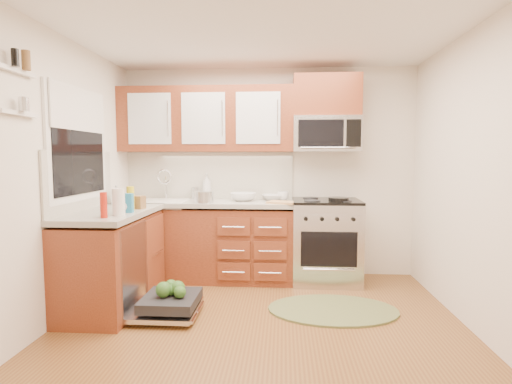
# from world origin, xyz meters

# --- Properties ---
(floor) EXTENTS (3.50, 3.50, 0.00)m
(floor) POSITION_xyz_m (0.00, 0.00, 0.00)
(floor) COLOR brown
(floor) RESTS_ON ground
(ceiling) EXTENTS (3.50, 3.50, 0.00)m
(ceiling) POSITION_xyz_m (0.00, 0.00, 2.50)
(ceiling) COLOR white
(ceiling) RESTS_ON ground
(wall_back) EXTENTS (3.50, 0.04, 2.50)m
(wall_back) POSITION_xyz_m (0.00, 1.75, 1.25)
(wall_back) COLOR silver
(wall_back) RESTS_ON ground
(wall_front) EXTENTS (3.50, 0.04, 2.50)m
(wall_front) POSITION_xyz_m (0.00, -1.75, 1.25)
(wall_front) COLOR silver
(wall_front) RESTS_ON ground
(wall_left) EXTENTS (0.04, 3.50, 2.50)m
(wall_left) POSITION_xyz_m (-1.75, 0.00, 1.25)
(wall_left) COLOR silver
(wall_left) RESTS_ON ground
(wall_right) EXTENTS (0.04, 3.50, 2.50)m
(wall_right) POSITION_xyz_m (1.75, 0.00, 1.25)
(wall_right) COLOR silver
(wall_right) RESTS_ON ground
(base_cabinet_back) EXTENTS (2.05, 0.60, 0.85)m
(base_cabinet_back) POSITION_xyz_m (-0.73, 1.45, 0.42)
(base_cabinet_back) COLOR #5A2614
(base_cabinet_back) RESTS_ON ground
(base_cabinet_left) EXTENTS (0.60, 1.25, 0.85)m
(base_cabinet_left) POSITION_xyz_m (-1.45, 0.52, 0.42)
(base_cabinet_left) COLOR #5A2614
(base_cabinet_left) RESTS_ON ground
(countertop_back) EXTENTS (2.07, 0.64, 0.05)m
(countertop_back) POSITION_xyz_m (-0.72, 1.44, 0.90)
(countertop_back) COLOR #A5A297
(countertop_back) RESTS_ON base_cabinet_back
(countertop_left) EXTENTS (0.64, 1.27, 0.05)m
(countertop_left) POSITION_xyz_m (-1.44, 0.53, 0.90)
(countertop_left) COLOR #A5A297
(countertop_left) RESTS_ON base_cabinet_left
(backsplash_back) EXTENTS (2.05, 0.02, 0.57)m
(backsplash_back) POSITION_xyz_m (-0.73, 1.74, 1.21)
(backsplash_back) COLOR beige
(backsplash_back) RESTS_ON ground
(backsplash_left) EXTENTS (0.02, 1.25, 0.57)m
(backsplash_left) POSITION_xyz_m (-1.74, 0.52, 1.21)
(backsplash_left) COLOR beige
(backsplash_left) RESTS_ON ground
(upper_cabinets) EXTENTS (2.05, 0.35, 0.75)m
(upper_cabinets) POSITION_xyz_m (-0.73, 1.57, 1.88)
(upper_cabinets) COLOR #5A2614
(upper_cabinets) RESTS_ON ground
(cabinet_over_mw) EXTENTS (0.76, 0.35, 0.47)m
(cabinet_over_mw) POSITION_xyz_m (0.68, 1.57, 2.13)
(cabinet_over_mw) COLOR #5A2614
(cabinet_over_mw) RESTS_ON ground
(range) EXTENTS (0.76, 0.64, 0.95)m
(range) POSITION_xyz_m (0.68, 1.43, 0.47)
(range) COLOR silver
(range) RESTS_ON ground
(microwave) EXTENTS (0.76, 0.38, 0.40)m
(microwave) POSITION_xyz_m (0.68, 1.55, 1.70)
(microwave) COLOR silver
(microwave) RESTS_ON ground
(sink) EXTENTS (0.62, 0.50, 0.26)m
(sink) POSITION_xyz_m (-1.25, 1.42, 0.80)
(sink) COLOR white
(sink) RESTS_ON ground
(dishwasher) EXTENTS (0.70, 0.60, 0.20)m
(dishwasher) POSITION_xyz_m (-0.86, 0.30, 0.10)
(dishwasher) COLOR silver
(dishwasher) RESTS_ON ground
(window) EXTENTS (0.03, 1.05, 1.05)m
(window) POSITION_xyz_m (-1.74, 0.50, 1.55)
(window) COLOR white
(window) RESTS_ON ground
(window_blind) EXTENTS (0.02, 0.96, 0.40)m
(window_blind) POSITION_xyz_m (-1.71, 0.50, 1.88)
(window_blind) COLOR white
(window_blind) RESTS_ON ground
(shelf_upper) EXTENTS (0.04, 0.40, 0.03)m
(shelf_upper) POSITION_xyz_m (-1.72, -0.35, 2.05)
(shelf_upper) COLOR white
(shelf_upper) RESTS_ON ground
(shelf_lower) EXTENTS (0.04, 0.40, 0.03)m
(shelf_lower) POSITION_xyz_m (-1.72, -0.35, 1.75)
(shelf_lower) COLOR white
(shelf_lower) RESTS_ON ground
(rug) EXTENTS (1.25, 0.85, 0.02)m
(rug) POSITION_xyz_m (0.66, 0.52, 0.01)
(rug) COLOR olive
(rug) RESTS_ON ground
(skillet) EXTENTS (0.28, 0.28, 0.04)m
(skillet) POSITION_xyz_m (0.80, 1.29, 0.97)
(skillet) COLOR black
(skillet) RESTS_ON range
(stock_pot) EXTENTS (0.25, 0.25, 0.13)m
(stock_pot) POSITION_xyz_m (-0.70, 1.24, 0.99)
(stock_pot) COLOR silver
(stock_pot) RESTS_ON countertop_back
(cutting_board) EXTENTS (0.37, 0.31, 0.02)m
(cutting_board) POSITION_xyz_m (0.18, 1.25, 0.94)
(cutting_board) COLOR tan
(cutting_board) RESTS_ON countertop_back
(canister) EXTENTS (0.10, 0.10, 0.14)m
(canister) POSITION_xyz_m (-0.89, 1.65, 1.00)
(canister) COLOR silver
(canister) RESTS_ON countertop_back
(paper_towel_roll) EXTENTS (0.14, 0.14, 0.24)m
(paper_towel_roll) POSITION_xyz_m (-1.25, 0.23, 1.04)
(paper_towel_roll) COLOR white
(paper_towel_roll) RESTS_ON countertop_left
(mustard_bottle) EXTENTS (0.09, 0.09, 0.23)m
(mustard_bottle) POSITION_xyz_m (-1.29, 0.61, 1.04)
(mustard_bottle) COLOR gold
(mustard_bottle) RESTS_ON countertop_left
(red_bottle) EXTENTS (0.07, 0.07, 0.22)m
(red_bottle) POSITION_xyz_m (-1.32, 0.09, 1.03)
(red_bottle) COLOR red
(red_bottle) RESTS_ON countertop_left
(wooden_box) EXTENTS (0.15, 0.12, 0.13)m
(wooden_box) POSITION_xyz_m (-1.25, 0.70, 0.99)
(wooden_box) COLOR brown
(wooden_box) RESTS_ON countertop_left
(blue_carton) EXTENTS (0.11, 0.07, 0.18)m
(blue_carton) POSITION_xyz_m (-1.25, 0.42, 1.01)
(blue_carton) COLOR teal
(blue_carton) RESTS_ON countertop_left
(bowl_a) EXTENTS (0.30, 0.30, 0.07)m
(bowl_a) POSITION_xyz_m (0.07, 1.60, 0.96)
(bowl_a) COLOR #999999
(bowl_a) RESTS_ON countertop_back
(bowl_b) EXTENTS (0.40, 0.40, 0.09)m
(bowl_b) POSITION_xyz_m (-0.28, 1.48, 0.97)
(bowl_b) COLOR #999999
(bowl_b) RESTS_ON countertop_back
(cup) EXTENTS (0.16, 0.16, 0.11)m
(cup) POSITION_xyz_m (0.19, 1.56, 0.98)
(cup) COLOR #999999
(cup) RESTS_ON countertop_back
(soap_bottle_a) EXTENTS (0.14, 0.14, 0.31)m
(soap_bottle_a) POSITION_xyz_m (-0.75, 1.68, 1.08)
(soap_bottle_a) COLOR #999999
(soap_bottle_a) RESTS_ON countertop_back
(soap_bottle_b) EXTENTS (0.12, 0.12, 0.21)m
(soap_bottle_b) POSITION_xyz_m (-1.62, 1.05, 1.03)
(soap_bottle_b) COLOR #999999
(soap_bottle_b) RESTS_ON countertop_left
(soap_bottle_c) EXTENTS (0.17, 0.17, 0.18)m
(soap_bottle_c) POSITION_xyz_m (-1.28, 0.44, 1.01)
(soap_bottle_c) COLOR #999999
(soap_bottle_c) RESTS_ON countertop_left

